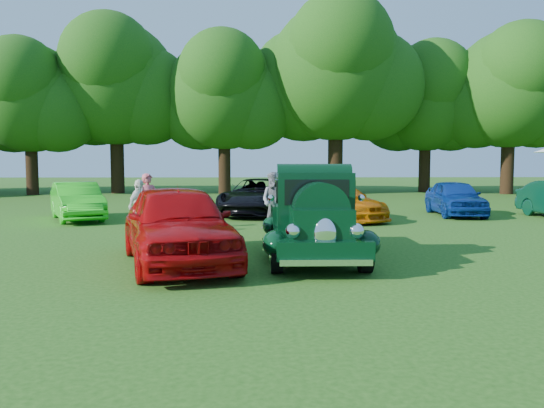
{
  "coord_description": "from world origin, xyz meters",
  "views": [
    {
      "loc": [
        -0.98,
        -11.02,
        2.07
      ],
      "look_at": [
        -0.68,
        1.08,
        1.1
      ],
      "focal_mm": 35.0,
      "sensor_mm": 36.0,
      "label": 1
    }
  ],
  "objects_px": {
    "spectator_pink": "(148,202)",
    "spectator_white": "(139,207)",
    "back_car_black": "(258,197)",
    "hero_pickup": "(313,221)",
    "red_convertible": "(177,224)",
    "back_car_lime": "(77,201)",
    "spectator_grey": "(274,201)",
    "back_car_blue": "(455,198)",
    "back_car_orange": "(338,202)"
  },
  "relations": [
    {
      "from": "hero_pickup",
      "to": "red_convertible",
      "type": "height_order",
      "value": "hero_pickup"
    },
    {
      "from": "red_convertible",
      "to": "back_car_black",
      "type": "relative_size",
      "value": 0.95
    },
    {
      "from": "red_convertible",
      "to": "spectator_white",
      "type": "height_order",
      "value": "red_convertible"
    },
    {
      "from": "back_car_blue",
      "to": "spectator_pink",
      "type": "bearing_deg",
      "value": -154.63
    },
    {
      "from": "hero_pickup",
      "to": "back_car_lime",
      "type": "distance_m",
      "value": 10.77
    },
    {
      "from": "red_convertible",
      "to": "back_car_lime",
      "type": "relative_size",
      "value": 1.18
    },
    {
      "from": "back_car_lime",
      "to": "back_car_orange",
      "type": "bearing_deg",
      "value": -27.23
    },
    {
      "from": "hero_pickup",
      "to": "back_car_lime",
      "type": "height_order",
      "value": "hero_pickup"
    },
    {
      "from": "hero_pickup",
      "to": "back_car_blue",
      "type": "xyz_separation_m",
      "value": [
        6.41,
        8.89,
        -0.11
      ]
    },
    {
      "from": "back_car_black",
      "to": "spectator_pink",
      "type": "distance_m",
      "value": 5.73
    },
    {
      "from": "red_convertible",
      "to": "back_car_orange",
      "type": "height_order",
      "value": "red_convertible"
    },
    {
      "from": "back_car_lime",
      "to": "spectator_grey",
      "type": "relative_size",
      "value": 2.31
    },
    {
      "from": "back_car_orange",
      "to": "red_convertible",
      "type": "bearing_deg",
      "value": -146.33
    },
    {
      "from": "back_car_blue",
      "to": "hero_pickup",
      "type": "bearing_deg",
      "value": -121.49
    },
    {
      "from": "red_convertible",
      "to": "back_car_orange",
      "type": "distance_m",
      "value": 9.3
    },
    {
      "from": "red_convertible",
      "to": "back_car_lime",
      "type": "height_order",
      "value": "red_convertible"
    },
    {
      "from": "red_convertible",
      "to": "spectator_white",
      "type": "bearing_deg",
      "value": 94.68
    },
    {
      "from": "hero_pickup",
      "to": "red_convertible",
      "type": "relative_size",
      "value": 0.99
    },
    {
      "from": "back_car_blue",
      "to": "back_car_orange",
      "type": "bearing_deg",
      "value": -159.14
    },
    {
      "from": "back_car_orange",
      "to": "spectator_white",
      "type": "height_order",
      "value": "spectator_white"
    },
    {
      "from": "back_car_black",
      "to": "back_car_blue",
      "type": "height_order",
      "value": "back_car_black"
    },
    {
      "from": "back_car_orange",
      "to": "spectator_white",
      "type": "relative_size",
      "value": 2.8
    },
    {
      "from": "back_car_orange",
      "to": "back_car_blue",
      "type": "height_order",
      "value": "back_car_blue"
    },
    {
      "from": "back_car_orange",
      "to": "spectator_pink",
      "type": "relative_size",
      "value": 2.56
    },
    {
      "from": "spectator_white",
      "to": "back_car_black",
      "type": "bearing_deg",
      "value": -11.65
    },
    {
      "from": "back_car_black",
      "to": "back_car_orange",
      "type": "distance_m",
      "value": 3.41
    },
    {
      "from": "back_car_lime",
      "to": "back_car_black",
      "type": "xyz_separation_m",
      "value": [
        6.43,
        1.75,
        0.03
      ]
    },
    {
      "from": "spectator_pink",
      "to": "back_car_black",
      "type": "bearing_deg",
      "value": 17.01
    },
    {
      "from": "spectator_pink",
      "to": "spectator_white",
      "type": "bearing_deg",
      "value": -132.46
    },
    {
      "from": "hero_pickup",
      "to": "back_car_blue",
      "type": "bearing_deg",
      "value": 54.21
    },
    {
      "from": "spectator_grey",
      "to": "spectator_white",
      "type": "relative_size",
      "value": 1.12
    },
    {
      "from": "back_car_orange",
      "to": "spectator_grey",
      "type": "distance_m",
      "value": 3.7
    },
    {
      "from": "back_car_black",
      "to": "spectator_white",
      "type": "bearing_deg",
      "value": -108.03
    },
    {
      "from": "hero_pickup",
      "to": "back_car_black",
      "type": "height_order",
      "value": "hero_pickup"
    },
    {
      "from": "spectator_white",
      "to": "back_car_lime",
      "type": "bearing_deg",
      "value": 57.68
    },
    {
      "from": "back_car_orange",
      "to": "spectator_pink",
      "type": "bearing_deg",
      "value": 176.72
    },
    {
      "from": "spectator_pink",
      "to": "spectator_white",
      "type": "distance_m",
      "value": 0.95
    },
    {
      "from": "back_car_orange",
      "to": "back_car_lime",
      "type": "bearing_deg",
      "value": 151.51
    },
    {
      "from": "spectator_white",
      "to": "red_convertible",
      "type": "bearing_deg",
      "value": -138.85
    },
    {
      "from": "hero_pickup",
      "to": "back_car_orange",
      "type": "xyz_separation_m",
      "value": [
        1.66,
        7.48,
        -0.16
      ]
    },
    {
      "from": "spectator_pink",
      "to": "hero_pickup",
      "type": "bearing_deg",
      "value": -84.02
    },
    {
      "from": "hero_pickup",
      "to": "spectator_pink",
      "type": "xyz_separation_m",
      "value": [
        -4.49,
        4.69,
        0.06
      ]
    },
    {
      "from": "spectator_grey",
      "to": "back_car_black",
      "type": "bearing_deg",
      "value": 122.45
    },
    {
      "from": "back_car_lime",
      "to": "spectator_grey",
      "type": "distance_m",
      "value": 7.55
    },
    {
      "from": "spectator_white",
      "to": "back_car_blue",
      "type": "bearing_deg",
      "value": -45.49
    },
    {
      "from": "back_car_blue",
      "to": "spectator_white",
      "type": "distance_m",
      "value": 12.12
    },
    {
      "from": "spectator_pink",
      "to": "red_convertible",
      "type": "bearing_deg",
      "value": -110.28
    },
    {
      "from": "red_convertible",
      "to": "spectator_white",
      "type": "xyz_separation_m",
      "value": [
        -1.77,
        4.43,
        -0.03
      ]
    },
    {
      "from": "hero_pickup",
      "to": "back_car_lime",
      "type": "bearing_deg",
      "value": 134.99
    },
    {
      "from": "red_convertible",
      "to": "back_car_orange",
      "type": "bearing_deg",
      "value": 44.26
    }
  ]
}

